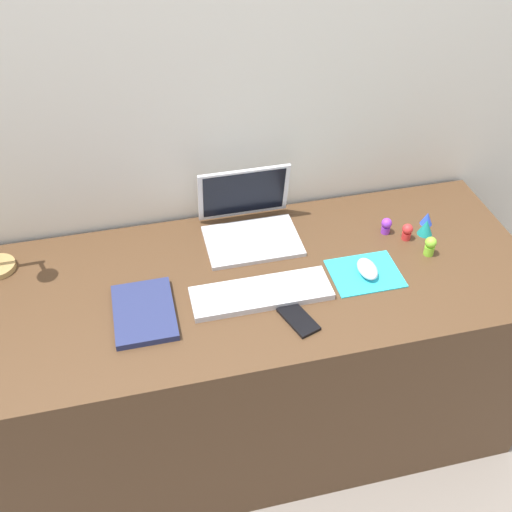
# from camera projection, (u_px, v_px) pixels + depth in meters

# --- Properties ---
(ground_plane) EXTENTS (6.00, 6.00, 0.00)m
(ground_plane) POSITION_uv_depth(u_px,v_px,m) (251.00, 422.00, 2.32)
(ground_plane) COLOR slate
(back_wall) EXTENTS (2.97, 0.05, 1.51)m
(back_wall) POSITION_uv_depth(u_px,v_px,m) (225.00, 203.00, 2.11)
(back_wall) COLOR silver
(back_wall) RESTS_ON ground_plane
(desk) EXTENTS (1.77, 0.69, 0.74)m
(desk) POSITION_uv_depth(u_px,v_px,m) (251.00, 359.00, 2.08)
(desk) COLOR #4C331E
(desk) RESTS_ON ground_plane
(laptop) EXTENTS (0.30, 0.25, 0.21)m
(laptop) POSITION_uv_depth(u_px,v_px,m) (249.00, 219.00, 1.97)
(laptop) COLOR silver
(laptop) RESTS_ON desk
(keyboard) EXTENTS (0.41, 0.13, 0.02)m
(keyboard) POSITION_uv_depth(u_px,v_px,m) (261.00, 293.00, 1.77)
(keyboard) COLOR silver
(keyboard) RESTS_ON desk
(mousepad) EXTENTS (0.21, 0.17, 0.00)m
(mousepad) POSITION_uv_depth(u_px,v_px,m) (365.00, 273.00, 1.85)
(mousepad) COLOR #28B7CC
(mousepad) RESTS_ON desk
(mouse) EXTENTS (0.06, 0.10, 0.03)m
(mouse) POSITION_uv_depth(u_px,v_px,m) (367.00, 269.00, 1.84)
(mouse) COLOR silver
(mouse) RESTS_ON mousepad
(cell_phone) EXTENTS (0.10, 0.14, 0.01)m
(cell_phone) POSITION_uv_depth(u_px,v_px,m) (298.00, 319.00, 1.70)
(cell_phone) COLOR black
(cell_phone) RESTS_ON desk
(notebook_pad) EXTENTS (0.17, 0.24, 0.02)m
(notebook_pad) POSITION_uv_depth(u_px,v_px,m) (144.00, 312.00, 1.72)
(notebook_pad) COLOR navy
(notebook_pad) RESTS_ON desk
(toy_figurine_blue) EXTENTS (0.04, 0.04, 0.04)m
(toy_figurine_blue) POSITION_uv_depth(u_px,v_px,m) (427.00, 218.00, 2.03)
(toy_figurine_blue) COLOR blue
(toy_figurine_blue) RESTS_ON desk
(toy_figurine_purple) EXTENTS (0.03, 0.03, 0.06)m
(toy_figurine_purple) POSITION_uv_depth(u_px,v_px,m) (386.00, 225.00, 1.99)
(toy_figurine_purple) COLOR purple
(toy_figurine_purple) RESTS_ON desk
(toy_figurine_red) EXTENTS (0.03, 0.03, 0.06)m
(toy_figurine_red) POSITION_uv_depth(u_px,v_px,m) (407.00, 231.00, 1.96)
(toy_figurine_red) COLOR red
(toy_figurine_red) RESTS_ON desk
(toy_figurine_lime) EXTENTS (0.04, 0.04, 0.07)m
(toy_figurine_lime) POSITION_uv_depth(u_px,v_px,m) (430.00, 246.00, 1.90)
(toy_figurine_lime) COLOR #8CDB33
(toy_figurine_lime) RESTS_ON desk
(toy_figurine_teal) EXTENTS (0.05, 0.05, 0.05)m
(toy_figurine_teal) POSITION_uv_depth(u_px,v_px,m) (426.00, 227.00, 1.98)
(toy_figurine_teal) COLOR teal
(toy_figurine_teal) RESTS_ON desk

